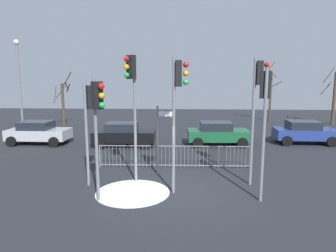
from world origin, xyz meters
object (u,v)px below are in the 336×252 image
Objects in this scene: traffic_light_foreground_left at (178,96)px; car_green_mid at (217,133)px; traffic_light_mid_right at (258,94)px; bare_tree_left at (270,94)px; traffic_light_rear_right at (89,111)px; direction_sign_post at (159,136)px; car_black_far at (124,134)px; street_lamp at (19,79)px; bare_tree_centre at (63,102)px; traffic_light_foreground_right at (98,113)px; traffic_light_rear_left at (132,89)px; car_silver_trailing at (38,132)px; car_blue_near at (304,132)px; bare_tree_right at (334,96)px; traffic_light_mid_left at (264,105)px.

traffic_light_foreground_left is 1.27× the size of car_green_mid.
traffic_light_mid_right is 18.96m from bare_tree_left.
direction_sign_post is at bearing 73.05° from traffic_light_rear_right.
traffic_light_foreground_left reaches higher than car_black_far.
street_lamp is (-7.61, 8.81, 1.19)m from traffic_light_rear_right.
bare_tree_left is (19.73, 9.55, -1.42)m from street_lamp.
bare_tree_left reaches higher than traffic_light_foreground_left.
street_lamp is 21.97m from bare_tree_left.
bare_tree_centre reaches higher than car_black_far.
street_lamp is (-10.19, 7.42, 2.43)m from direction_sign_post.
bare_tree_left reaches higher than traffic_light_foreground_right.
traffic_light_rear_left reaches higher than car_silver_trailing.
car_blue_near is at bearing 135.25° from traffic_light_foreground_left.
traffic_light_foreground_right is (-2.60, -0.95, -0.51)m from traffic_light_foreground_left.
traffic_light_rear_right is 3.55m from traffic_light_foreground_left.
car_blue_near is (9.83, 7.78, -2.99)m from traffic_light_rear_left.
traffic_light_mid_right is at bearing 149.72° from traffic_light_foreground_right.
traffic_light_foreground_right is 1.09× the size of car_black_far.
bare_tree_right is (24.16, 2.00, 0.41)m from bare_tree_centre.
car_silver_trailing is at bearing -9.65° from traffic_light_rear_left.
traffic_light_rear_left is 0.88× the size of bare_tree_left.
bare_tree_left is at bearing 158.91° from bare_tree_right.
traffic_light_mid_left is at bearing -1.13° from traffic_light_mid_right.
street_lamp reaches higher than traffic_light_mid_left.
traffic_light_foreground_left reaches higher than traffic_light_mid_left.
car_silver_trailing is (-17.14, -0.98, 0.00)m from car_blue_near.
car_blue_near is at bearing 66.27° from traffic_light_mid_left.
direction_sign_post is (-3.74, 2.54, -1.61)m from traffic_light_mid_left.
traffic_light_rear_left is 1.14× the size of traffic_light_mid_left.
traffic_light_rear_right reaches higher than car_blue_near.
traffic_light_mid_left is 10.90m from car_blue_near.
traffic_light_foreground_left is at bearing -68.00° from traffic_light_mid_right.
traffic_light_mid_left is 1.17× the size of car_blue_near.
bare_tree_left reaches higher than traffic_light_mid_left.
traffic_light_rear_right is 1.85m from traffic_light_rear_left.
bare_tree_right reaches higher than traffic_light_foreground_left.
traffic_light_rear_left reaches higher than traffic_light_mid_right.
bare_tree_left is at bearing 32.90° from car_silver_trailing.
traffic_light_foreground_left is 1.02× the size of bare_tree_centre.
traffic_light_foreground_left is 8.75m from car_black_far.
car_black_far is 10.33m from bare_tree_centre.
traffic_light_foreground_right is 1.10× the size of car_silver_trailing.
street_lamp is (-1.93, 1.68, 3.37)m from car_silver_trailing.
traffic_light_mid_left is 0.92× the size of traffic_light_mid_right.
traffic_light_mid_left is 0.78× the size of bare_tree_left.
street_lamp is at bearing 150.69° from direction_sign_post.
bare_tree_right is (24.82, 7.59, -1.56)m from street_lamp.
car_black_far is 0.66× the size of bare_tree_left.
traffic_light_rear_left is (-1.79, 1.03, 0.18)m from traffic_light_foreground_left.
traffic_light_foreground_left is at bearing -114.53° from bare_tree_left.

